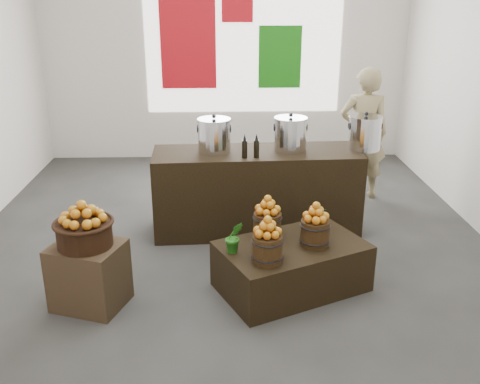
{
  "coord_description": "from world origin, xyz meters",
  "views": [
    {
      "loc": [
        -0.06,
        -5.51,
        2.72
      ],
      "look_at": [
        0.11,
        -0.4,
        0.79
      ],
      "focal_mm": 40.0,
      "sensor_mm": 36.0,
      "label": 1
    }
  ],
  "objects_px": {
    "crate": "(89,275)",
    "display_table": "(292,266)",
    "stock_pot_right": "(365,134)",
    "stock_pot_left": "(214,137)",
    "wicker_basket": "(84,234)",
    "counter": "(256,191)",
    "stock_pot_center": "(290,135)",
    "shopper": "(363,134)"
  },
  "relations": [
    {
      "from": "display_table",
      "to": "shopper",
      "type": "distance_m",
      "value": 2.84
    },
    {
      "from": "stock_pot_left",
      "to": "shopper",
      "type": "height_order",
      "value": "shopper"
    },
    {
      "from": "crate",
      "to": "counter",
      "type": "height_order",
      "value": "counter"
    },
    {
      "from": "counter",
      "to": "stock_pot_left",
      "type": "distance_m",
      "value": 0.84
    },
    {
      "from": "crate",
      "to": "shopper",
      "type": "distance_m",
      "value": 4.18
    },
    {
      "from": "counter",
      "to": "stock_pot_right",
      "type": "height_order",
      "value": "stock_pot_right"
    },
    {
      "from": "counter",
      "to": "shopper",
      "type": "relative_size",
      "value": 1.33
    },
    {
      "from": "stock_pot_left",
      "to": "stock_pot_right",
      "type": "xyz_separation_m",
      "value": [
        1.75,
        0.07,
        0.0
      ]
    },
    {
      "from": "display_table",
      "to": "stock_pot_left",
      "type": "bearing_deg",
      "value": 93.65
    },
    {
      "from": "stock_pot_center",
      "to": "shopper",
      "type": "xyz_separation_m",
      "value": [
        1.13,
        1.05,
        -0.27
      ]
    },
    {
      "from": "counter",
      "to": "stock_pot_center",
      "type": "xyz_separation_m",
      "value": [
        0.38,
        0.02,
        0.68
      ]
    },
    {
      "from": "stock_pot_left",
      "to": "shopper",
      "type": "xyz_separation_m",
      "value": [
        2.01,
        1.09,
        -0.27
      ]
    },
    {
      "from": "counter",
      "to": "stock_pot_left",
      "type": "relative_size",
      "value": 6.47
    },
    {
      "from": "stock_pot_right",
      "to": "shopper",
      "type": "distance_m",
      "value": 1.08
    },
    {
      "from": "stock_pot_right",
      "to": "display_table",
      "type": "bearing_deg",
      "value": -124.78
    },
    {
      "from": "crate",
      "to": "counter",
      "type": "distance_m",
      "value": 2.3
    },
    {
      "from": "crate",
      "to": "display_table",
      "type": "xyz_separation_m",
      "value": [
        1.88,
        0.23,
        -0.07
      ]
    },
    {
      "from": "stock_pot_left",
      "to": "stock_pot_right",
      "type": "bearing_deg",
      "value": 2.42
    },
    {
      "from": "display_table",
      "to": "stock_pot_right",
      "type": "distance_m",
      "value": 1.99
    },
    {
      "from": "wicker_basket",
      "to": "display_table",
      "type": "bearing_deg",
      "value": 7.1
    },
    {
      "from": "stock_pot_right",
      "to": "crate",
      "type": "bearing_deg",
      "value": -149.82
    },
    {
      "from": "display_table",
      "to": "counter",
      "type": "bearing_deg",
      "value": 75.44
    },
    {
      "from": "wicker_basket",
      "to": "display_table",
      "type": "distance_m",
      "value": 1.95
    },
    {
      "from": "counter",
      "to": "shopper",
      "type": "height_order",
      "value": "shopper"
    },
    {
      "from": "wicker_basket",
      "to": "display_table",
      "type": "xyz_separation_m",
      "value": [
        1.88,
        0.23,
        -0.48
      ]
    },
    {
      "from": "display_table",
      "to": "stock_pot_left",
      "type": "xyz_separation_m",
      "value": [
        -0.75,
        1.37,
        0.93
      ]
    },
    {
      "from": "counter",
      "to": "shopper",
      "type": "distance_m",
      "value": 1.9
    },
    {
      "from": "stock_pot_right",
      "to": "shopper",
      "type": "height_order",
      "value": "shopper"
    },
    {
      "from": "crate",
      "to": "display_table",
      "type": "bearing_deg",
      "value": 7.1
    },
    {
      "from": "stock_pot_left",
      "to": "stock_pot_center",
      "type": "height_order",
      "value": "same"
    },
    {
      "from": "stock_pot_right",
      "to": "wicker_basket",
      "type": "bearing_deg",
      "value": -149.82
    },
    {
      "from": "crate",
      "to": "display_table",
      "type": "relative_size",
      "value": 0.45
    },
    {
      "from": "stock_pot_center",
      "to": "shopper",
      "type": "distance_m",
      "value": 1.57
    },
    {
      "from": "stock_pot_center",
      "to": "shopper",
      "type": "relative_size",
      "value": 0.21
    },
    {
      "from": "display_table",
      "to": "shopper",
      "type": "height_order",
      "value": "shopper"
    },
    {
      "from": "counter",
      "to": "stock_pot_left",
      "type": "xyz_separation_m",
      "value": [
        -0.49,
        -0.02,
        0.68
      ]
    },
    {
      "from": "display_table",
      "to": "stock_pot_right",
      "type": "relative_size",
      "value": 3.64
    },
    {
      "from": "crate",
      "to": "shopper",
      "type": "height_order",
      "value": "shopper"
    },
    {
      "from": "crate",
      "to": "stock_pot_center",
      "type": "height_order",
      "value": "stock_pot_center"
    },
    {
      "from": "crate",
      "to": "stock_pot_right",
      "type": "relative_size",
      "value": 1.63
    },
    {
      "from": "counter",
      "to": "shopper",
      "type": "bearing_deg",
      "value": 32.7
    },
    {
      "from": "shopper",
      "to": "counter",
      "type": "bearing_deg",
      "value": 39.76
    }
  ]
}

